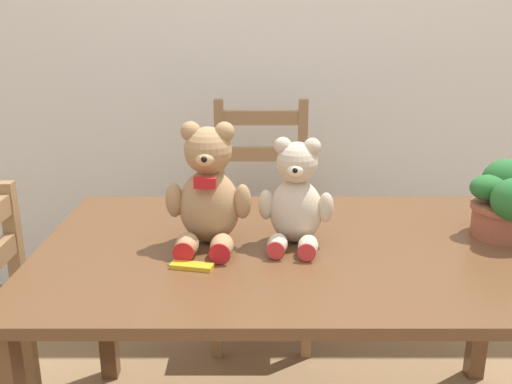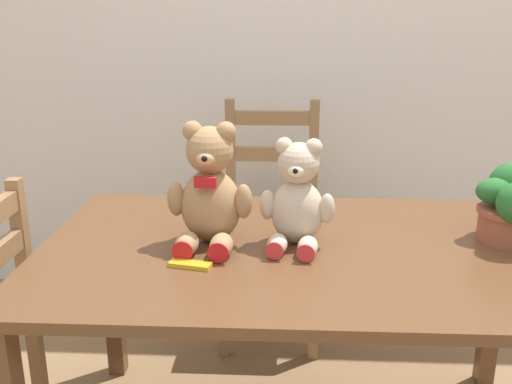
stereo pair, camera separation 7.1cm
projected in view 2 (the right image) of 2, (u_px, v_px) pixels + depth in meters
name	position (u px, v px, depth m)	size (l,w,h in m)	color
wall_back	(300.00, 24.00, 2.58)	(8.00, 0.04, 2.60)	silver
dining_table	(306.00, 273.00, 1.64)	(1.51, 0.91, 0.71)	brown
wooden_chair_behind	(271.00, 225.00, 2.44)	(0.40, 0.43, 1.00)	#997047
teddy_bear_left	(210.00, 192.00, 1.60)	(0.24, 0.25, 0.35)	tan
teddy_bear_right	(297.00, 200.00, 1.59)	(0.22, 0.23, 0.31)	beige
chocolate_bar	(190.00, 265.00, 1.48)	(0.11, 0.04, 0.01)	gold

